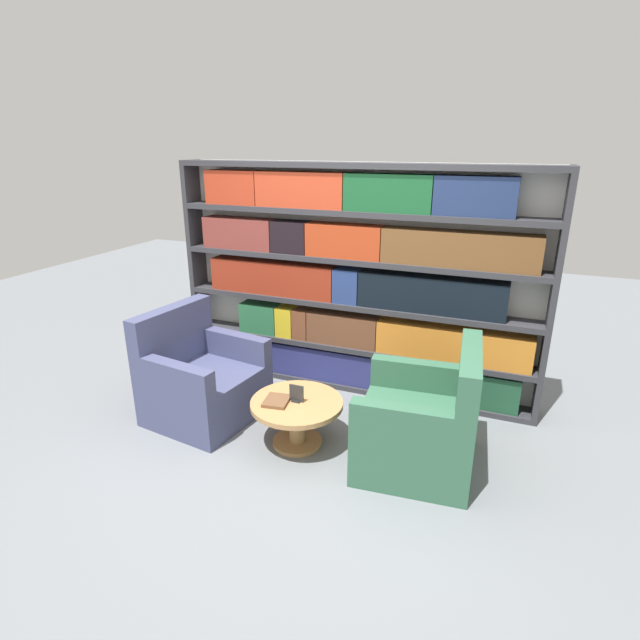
% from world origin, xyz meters
% --- Properties ---
extents(ground_plane, '(14.00, 14.00, 0.00)m').
position_xyz_m(ground_plane, '(0.00, 0.00, 0.00)').
color(ground_plane, slate).
extents(bookshelf, '(3.44, 0.30, 2.13)m').
position_xyz_m(bookshelf, '(0.03, 1.29, 1.05)').
color(bookshelf, silver).
rests_on(bookshelf, ground_plane).
extents(armchair_left, '(0.93, 0.97, 0.96)m').
position_xyz_m(armchair_left, '(-1.04, 0.26, 0.32)').
color(armchair_left, '#42476B').
rests_on(armchair_left, ground_plane).
extents(armchair_right, '(0.89, 0.93, 0.96)m').
position_xyz_m(armchair_right, '(0.89, 0.25, 0.32)').
color(armchair_right, '#336047').
rests_on(armchair_right, ground_plane).
extents(coffee_table, '(0.73, 0.73, 0.38)m').
position_xyz_m(coffee_table, '(-0.07, 0.14, 0.28)').
color(coffee_table, '#AD7F4C').
rests_on(coffee_table, ground_plane).
extents(table_sign, '(0.12, 0.06, 0.14)m').
position_xyz_m(table_sign, '(-0.07, 0.14, 0.44)').
color(table_sign, black).
rests_on(table_sign, coffee_table).
extents(stray_book, '(0.21, 0.24, 0.03)m').
position_xyz_m(stray_book, '(-0.21, 0.07, 0.40)').
color(stray_book, brown).
rests_on(stray_book, coffee_table).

